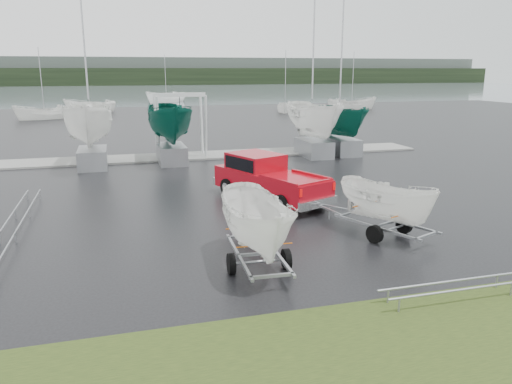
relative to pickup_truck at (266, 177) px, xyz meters
name	(u,v)px	position (x,y,z in m)	size (l,w,h in m)	color
ground_plane	(254,208)	(-0.85, -1.18, -1.02)	(120.00, 120.00, 0.00)	black
lake	(136,94)	(-0.85, 98.82, -1.02)	(300.00, 300.00, 0.00)	slate
grass_verge	(397,344)	(-0.85, -12.18, -1.01)	(40.00, 40.00, 0.00)	#263414
dock	(201,156)	(-0.85, 11.82, -0.97)	(30.00, 3.00, 0.12)	gray
treeline	(126,77)	(-0.85, 168.82, 1.98)	(300.00, 8.00, 6.00)	black
far_hill	(125,71)	(-0.85, 176.82, 3.98)	(300.00, 6.00, 10.00)	#4C5651
pickup_truck	(266,177)	(0.00, 0.00, 0.00)	(4.07, 6.17, 1.95)	#A00814
trailer_hitched	(389,168)	(2.45, -5.94, 1.36)	(2.46, 3.78, 4.36)	#97999F
trailer_parked	(258,175)	(-2.53, -7.49, 1.75)	(1.82, 3.65, 5.10)	#97999F
boat_hoist	(180,116)	(-2.13, 11.82, 1.65)	(3.30, 2.18, 4.12)	silver
keelboat_0	(88,92)	(-7.55, 9.82, 3.31)	(2.71, 3.20, 10.89)	#97999F
keelboat_1	(169,96)	(-2.96, 10.02, 3.01)	(2.53, 3.20, 7.83)	#97999F
keelboat_2	(315,94)	(6.29, 9.82, 2.99)	(2.52, 3.20, 10.69)	#97999F
keelboat_3	(343,103)	(8.40, 10.12, 2.40)	(2.17, 3.20, 10.33)	#97999F
mast_rack_0	(22,209)	(-9.85, -0.18, -0.67)	(0.56, 6.50, 0.06)	#97999F
mast_rack_2	(505,279)	(3.15, -10.68, -0.67)	(7.00, 0.56, 0.06)	#97999F
moored_boat_0	(45,119)	(-13.80, 41.60, -1.01)	(3.37, 3.33, 11.40)	white
moored_boat_1	(90,112)	(-9.21, 50.67, -1.01)	(3.34, 3.29, 11.53)	white
moored_boat_2	(285,112)	(15.83, 43.11, -1.01)	(2.64, 2.67, 10.70)	white
moored_boat_3	(352,109)	(26.88, 45.72, -1.01)	(3.33, 3.29, 11.50)	white
moored_boat_5	(166,102)	(2.76, 68.00, -1.01)	(3.89, 3.85, 11.85)	white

